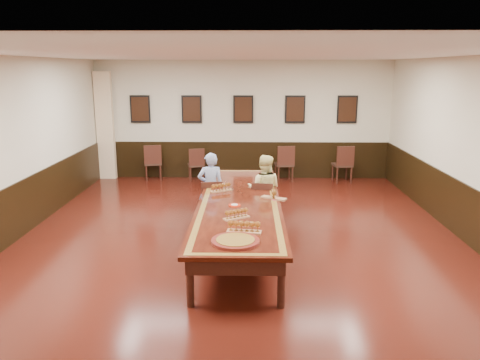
{
  "coord_description": "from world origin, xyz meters",
  "views": [
    {
      "loc": [
        0.16,
        -7.78,
        2.99
      ],
      "look_at": [
        0.0,
        0.5,
        1.0
      ],
      "focal_mm": 35.0,
      "sensor_mm": 36.0,
      "label": 1
    }
  ],
  "objects_px": {
    "spare_chair_b": "(196,164)",
    "spare_chair_d": "(342,164)",
    "spare_chair_a": "(153,162)",
    "conference_table": "(239,208)",
    "spare_chair_c": "(284,163)",
    "carved_platter": "(235,241)",
    "chair_man": "(211,201)",
    "chair_woman": "(263,203)",
    "person_woman": "(264,190)",
    "person_man": "(211,187)"
  },
  "relations": [
    {
      "from": "conference_table",
      "to": "carved_platter",
      "type": "distance_m",
      "value": 2.0
    },
    {
      "from": "chair_man",
      "to": "spare_chair_c",
      "type": "relative_size",
      "value": 0.88
    },
    {
      "from": "person_woman",
      "to": "carved_platter",
      "type": "distance_m",
      "value": 3.05
    },
    {
      "from": "spare_chair_d",
      "to": "person_woman",
      "type": "relative_size",
      "value": 0.73
    },
    {
      "from": "spare_chair_b",
      "to": "person_man",
      "type": "relative_size",
      "value": 0.64
    },
    {
      "from": "conference_table",
      "to": "carved_platter",
      "type": "bearing_deg",
      "value": -90.33
    },
    {
      "from": "spare_chair_a",
      "to": "person_man",
      "type": "distance_m",
      "value": 4.0
    },
    {
      "from": "chair_man",
      "to": "spare_chair_a",
      "type": "bearing_deg",
      "value": -71.91
    },
    {
      "from": "spare_chair_a",
      "to": "person_woman",
      "type": "bearing_deg",
      "value": 114.69
    },
    {
      "from": "spare_chair_a",
      "to": "conference_table",
      "type": "relative_size",
      "value": 0.2
    },
    {
      "from": "chair_man",
      "to": "carved_platter",
      "type": "xyz_separation_m",
      "value": [
        0.56,
        -3.06,
        0.34
      ]
    },
    {
      "from": "spare_chair_d",
      "to": "carved_platter",
      "type": "xyz_separation_m",
      "value": [
        -2.67,
        -6.5,
        0.27
      ]
    },
    {
      "from": "chair_man",
      "to": "chair_woman",
      "type": "height_order",
      "value": "chair_woman"
    },
    {
      "from": "chair_man",
      "to": "spare_chair_c",
      "type": "height_order",
      "value": "spare_chair_c"
    },
    {
      "from": "spare_chair_c",
      "to": "chair_woman",
      "type": "bearing_deg",
      "value": 71.32
    },
    {
      "from": "spare_chair_d",
      "to": "person_man",
      "type": "xyz_separation_m",
      "value": [
        -3.25,
        -3.35,
        0.19
      ]
    },
    {
      "from": "spare_chair_c",
      "to": "carved_platter",
      "type": "relative_size",
      "value": 1.26
    },
    {
      "from": "person_man",
      "to": "carved_platter",
      "type": "bearing_deg",
      "value": 90.96
    },
    {
      "from": "person_man",
      "to": "chair_woman",
      "type": "bearing_deg",
      "value": 158.31
    },
    {
      "from": "spare_chair_a",
      "to": "spare_chair_c",
      "type": "relative_size",
      "value": 0.99
    },
    {
      "from": "spare_chair_d",
      "to": "carved_platter",
      "type": "relative_size",
      "value": 1.28
    },
    {
      "from": "person_woman",
      "to": "carved_platter",
      "type": "relative_size",
      "value": 1.75
    },
    {
      "from": "spare_chair_b",
      "to": "spare_chair_c",
      "type": "xyz_separation_m",
      "value": [
        2.39,
        -0.1,
        0.05
      ]
    },
    {
      "from": "conference_table",
      "to": "spare_chair_a",
      "type": "bearing_deg",
      "value": 117.79
    },
    {
      "from": "spare_chair_d",
      "to": "conference_table",
      "type": "distance_m",
      "value": 5.23
    },
    {
      "from": "chair_man",
      "to": "person_man",
      "type": "xyz_separation_m",
      "value": [
        -0.02,
        0.09,
        0.26
      ]
    },
    {
      "from": "chair_woman",
      "to": "spare_chair_a",
      "type": "relative_size",
      "value": 0.89
    },
    {
      "from": "spare_chair_c",
      "to": "carved_platter",
      "type": "distance_m",
      "value": 6.66
    },
    {
      "from": "spare_chair_d",
      "to": "person_man",
      "type": "bearing_deg",
      "value": 37.58
    },
    {
      "from": "person_man",
      "to": "carved_platter",
      "type": "distance_m",
      "value": 3.2
    },
    {
      "from": "chair_man",
      "to": "spare_chair_d",
      "type": "height_order",
      "value": "spare_chair_d"
    },
    {
      "from": "chair_man",
      "to": "person_woman",
      "type": "distance_m",
      "value": 1.07
    },
    {
      "from": "spare_chair_c",
      "to": "person_man",
      "type": "bearing_deg",
      "value": 55.19
    },
    {
      "from": "spare_chair_a",
      "to": "carved_platter",
      "type": "xyz_separation_m",
      "value": [
        2.45,
        -6.67,
        0.28
      ]
    },
    {
      "from": "carved_platter",
      "to": "spare_chair_a",
      "type": "bearing_deg",
      "value": 110.19
    },
    {
      "from": "spare_chair_c",
      "to": "carved_platter",
      "type": "bearing_deg",
      "value": 71.99
    },
    {
      "from": "chair_woman",
      "to": "spare_chair_c",
      "type": "xyz_separation_m",
      "value": [
        0.67,
        3.64,
        0.06
      ]
    },
    {
      "from": "spare_chair_b",
      "to": "spare_chair_d",
      "type": "xyz_separation_m",
      "value": [
        3.94,
        -0.16,
        0.05
      ]
    },
    {
      "from": "spare_chair_a",
      "to": "chair_man",
      "type": "bearing_deg",
      "value": 103.62
    },
    {
      "from": "spare_chair_c",
      "to": "spare_chair_d",
      "type": "height_order",
      "value": "spare_chair_d"
    },
    {
      "from": "spare_chair_d",
      "to": "conference_table",
      "type": "xyz_separation_m",
      "value": [
        -2.66,
        -4.5,
        0.11
      ]
    },
    {
      "from": "spare_chair_d",
      "to": "person_woman",
      "type": "bearing_deg",
      "value": 49.45
    },
    {
      "from": "spare_chair_b",
      "to": "conference_table",
      "type": "bearing_deg",
      "value": 92.15
    },
    {
      "from": "carved_platter",
      "to": "spare_chair_b",
      "type": "bearing_deg",
      "value": 100.79
    },
    {
      "from": "spare_chair_d",
      "to": "carved_platter",
      "type": "distance_m",
      "value": 7.03
    },
    {
      "from": "chair_woman",
      "to": "spare_chair_b",
      "type": "bearing_deg",
      "value": -55.41
    },
    {
      "from": "chair_man",
      "to": "conference_table",
      "type": "bearing_deg",
      "value": 109.03
    },
    {
      "from": "spare_chair_b",
      "to": "spare_chair_a",
      "type": "bearing_deg",
      "value": -14.07
    },
    {
      "from": "chair_man",
      "to": "carved_platter",
      "type": "bearing_deg",
      "value": 90.99
    },
    {
      "from": "spare_chair_d",
      "to": "carved_platter",
      "type": "bearing_deg",
      "value": 59.36
    }
  ]
}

